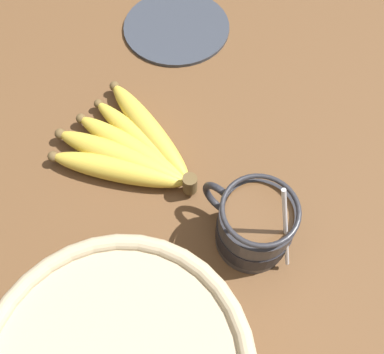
% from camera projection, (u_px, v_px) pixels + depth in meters
% --- Properties ---
extents(table, '(1.26, 1.26, 0.03)m').
position_uv_depth(table, '(205.00, 209.00, 0.60)').
color(table, brown).
rests_on(table, ground).
extents(coffee_mug, '(0.14, 0.09, 0.16)m').
position_uv_depth(coffee_mug, '(254.00, 226.00, 0.52)').
color(coffee_mug, '#28282D').
rests_on(coffee_mug, table).
extents(banana_bunch, '(0.22, 0.18, 0.04)m').
position_uv_depth(banana_bunch, '(131.00, 149.00, 0.61)').
color(banana_bunch, brown).
rests_on(banana_bunch, table).
extents(small_plate, '(0.19, 0.19, 0.01)m').
position_uv_depth(small_plate, '(177.00, 27.00, 0.75)').
color(small_plate, '#333842').
rests_on(small_plate, table).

